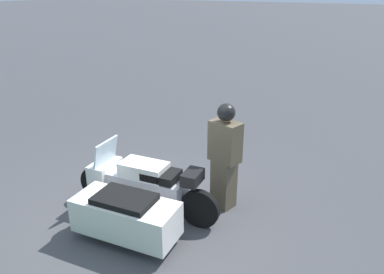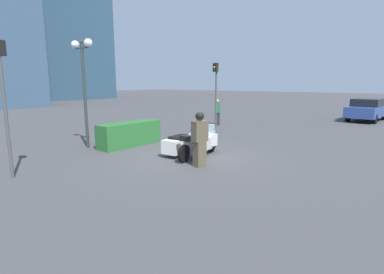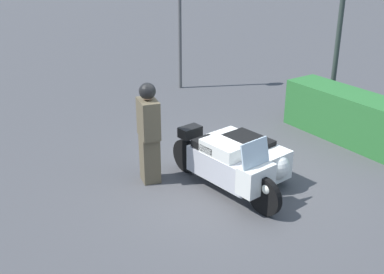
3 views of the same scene
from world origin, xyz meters
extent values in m
plane|color=#424244|center=(0.00, 0.00, 0.00)|extent=(160.00, 160.00, 0.00)
cylinder|color=black|center=(1.02, -0.25, 0.31)|extent=(0.63, 0.16, 0.62)
cylinder|color=black|center=(-0.86, -0.44, 0.31)|extent=(0.63, 0.16, 0.62)
cylinder|color=black|center=(-0.17, 0.37, 0.24)|extent=(0.49, 0.15, 0.48)
cube|color=#B7B7BC|center=(0.08, -0.34, 0.44)|extent=(1.37, 0.56, 0.45)
cube|color=silver|center=(0.08, -0.34, 0.77)|extent=(0.76, 0.48, 0.24)
cube|color=black|center=(-0.22, -0.38, 0.75)|extent=(0.57, 0.46, 0.12)
cube|color=silver|center=(0.83, -0.27, 0.53)|extent=(0.38, 0.61, 0.44)
cube|color=silver|center=(0.78, -0.27, 0.95)|extent=(0.17, 0.56, 0.40)
sphere|color=white|center=(1.07, -0.24, 0.46)|extent=(0.18, 0.18, 0.18)
cube|color=silver|center=(-0.11, 0.37, 0.39)|extent=(1.56, 0.78, 0.50)
sphere|color=silver|center=(0.52, 0.44, 0.42)|extent=(0.48, 0.47, 0.47)
cube|color=black|center=(-0.11, 0.37, 0.68)|extent=(0.88, 0.62, 0.09)
cube|color=black|center=(-0.74, -0.43, 0.82)|extent=(0.28, 0.41, 0.18)
cube|color=brown|center=(-0.92, -1.15, 0.41)|extent=(0.40, 0.37, 0.83)
cube|color=brown|center=(-0.92, -1.15, 1.16)|extent=(0.54, 0.40, 0.66)
sphere|color=tan|center=(-0.92, -1.15, 1.60)|extent=(0.22, 0.22, 0.22)
sphere|color=black|center=(-0.92, -1.15, 1.64)|extent=(0.28, 0.28, 0.28)
cube|color=#28662D|center=(-0.18, 3.18, 0.50)|extent=(2.90, 0.82, 1.01)
cylinder|color=#2D3833|center=(-1.55, 4.24, 2.09)|extent=(0.12, 0.12, 4.18)
cylinder|color=#4C4C4C|center=(-5.20, 2.27, 1.69)|extent=(0.09, 0.09, 3.37)
camera|label=1|loc=(-3.14, 3.78, 3.43)|focal=35.00mm
camera|label=2|loc=(-8.38, -6.81, 2.67)|focal=28.00mm
camera|label=3|loc=(5.67, -4.77, 4.02)|focal=45.00mm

